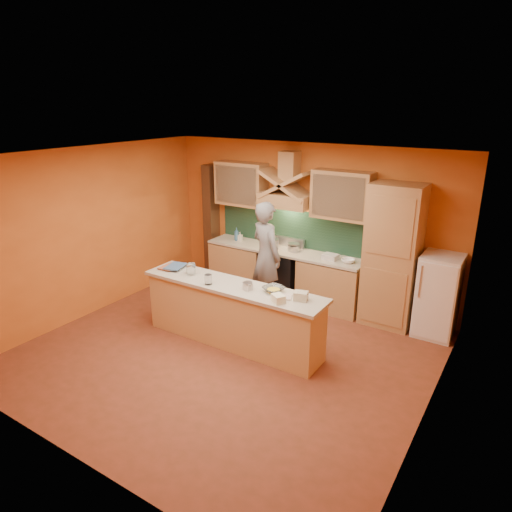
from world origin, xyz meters
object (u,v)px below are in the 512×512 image
Objects in this scene: fridge at (438,296)px; kitchen_scale at (248,287)px; stove at (283,274)px; mixing_bowl at (274,289)px; person at (266,256)px.

kitchen_scale is (-2.20, -1.94, 0.34)m from fridge.
fridge is at bearing 52.60° from kitchen_scale.
stove is 2.71m from fridge.
person is at bearing 125.02° from mixing_bowl.
fridge reaches higher than stove.
kitchen_scale is 0.37m from mixing_bowl.
stove is 0.73m from person.
person is at bearing -169.13° from fridge.
person reaches higher than mixing_bowl.
mixing_bowl is at bearing -64.95° from stove.
kitchen_scale is at bearing 136.16° from person.
mixing_bowl is (0.84, -1.80, 0.53)m from stove.
person is (-0.05, -0.53, 0.50)m from stove.
kitchen_scale is 0.37× the size of mixing_bowl.
person is 17.84× the size of kitchen_scale.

